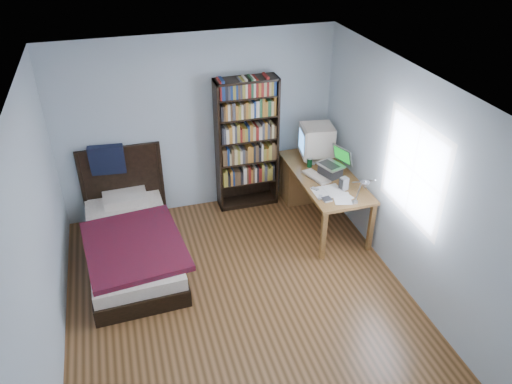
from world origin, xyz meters
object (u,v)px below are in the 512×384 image
desk_lamp (363,187)px  bed (131,240)px  keyboard (316,177)px  speaker (344,184)px  soda_can (310,163)px  desk (310,178)px  bookshelf (247,144)px  crt_monitor (316,140)px  laptop (332,168)px

desk_lamp → bed: size_ratio=0.25×
desk_lamp → keyboard: size_ratio=1.29×
speaker → soda_can: bearing=90.7°
keyboard → soda_can: soda_can is taller
keyboard → desk_lamp: bearing=-101.4°
desk → bookshelf: bookshelf is taller
bookshelf → speaker: bearing=-50.5°
crt_monitor → soda_can: 0.34m
soda_can → bed: bed is taller
laptop → keyboard: bearing=179.3°
desk → soda_can: 0.44m
laptop → speaker: size_ratio=2.48×
laptop → bed: size_ratio=0.20×
laptop → bed: (-2.68, -0.03, -0.59)m
soda_can → crt_monitor: bearing=51.7°
speaker → crt_monitor: bearing=77.3°
desk → desk_lamp: (-0.03, -1.55, 0.75)m
bed → soda_can: bearing=7.7°
keyboard → soda_can: bearing=67.5°
desk_lamp → crt_monitor: bearing=87.2°
crt_monitor → bookshelf: size_ratio=0.27×
keyboard → bookshelf: 1.09m
crt_monitor → laptop: 0.54m
speaker → bookshelf: bearing=114.5°
crt_monitor → soda_can: bearing=-128.3°
laptop → desk: bearing=98.3°
desk → crt_monitor: (0.05, -0.00, 0.60)m
bookshelf → bed: bearing=-155.0°
soda_can → keyboard: bearing=-95.1°
laptop → speaker: (0.01, -0.37, -0.03)m
desk → bed: 2.67m
desk_lamp → laptop: bearing=84.2°
speaker → desk_lamp: bearing=-114.5°
crt_monitor → speaker: 0.91m
desk → desk_lamp: size_ratio=3.10×
crt_monitor → laptop: (0.03, -0.51, -0.18)m
desk_lamp → desk: bearing=88.9°
laptop → desk_lamp: 1.09m
desk_lamp → bed: 2.91m
soda_can → bookshelf: size_ratio=0.06×
desk → soda_can: (-0.11, -0.20, 0.37)m
desk_lamp → soda_can: bearing=93.5°
bookshelf → laptop: bearing=-39.5°
crt_monitor → desk_lamp: size_ratio=0.94×
laptop → bed: bed is taller
keyboard → soda_can: size_ratio=3.41×
crt_monitor → keyboard: crt_monitor is taller
keyboard → bed: (-2.47, -0.03, -0.49)m
desk → speaker: size_ratio=9.94×
crt_monitor → laptop: bearing=-86.7°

